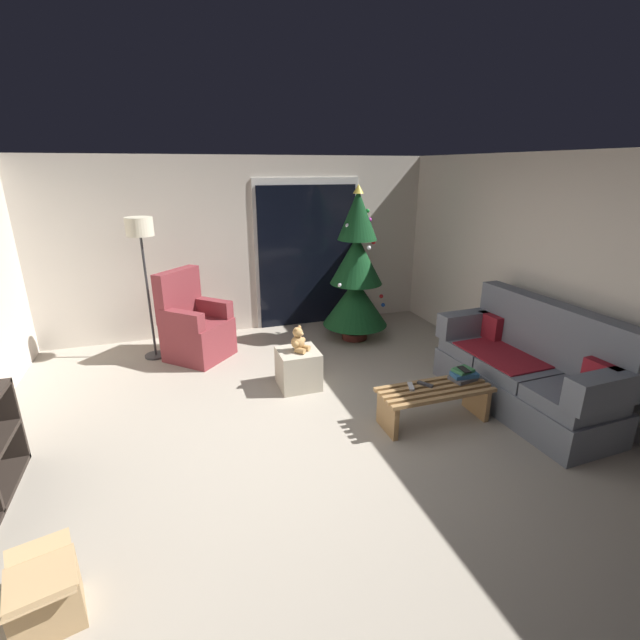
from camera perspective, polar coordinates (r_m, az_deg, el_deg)
The scene contains 17 objects.
ground_plane at distance 4.26m, azimuth -2.18°, elevation -14.45°, with size 7.00×7.00×0.00m, color #9E9384.
wall_back at distance 6.64m, azimuth -9.94°, elevation 9.26°, with size 5.72×0.12×2.50m, color beige.
wall_right at distance 5.25m, azimuth 29.21°, elevation 4.55°, with size 0.12×6.00×2.50m, color beige.
patio_door_frame at distance 6.80m, azimuth -1.64°, elevation 8.49°, with size 1.60×0.02×2.20m, color silver.
patio_door_glass at distance 6.80m, azimuth -1.60°, elevation 8.05°, with size 1.50×0.02×2.10m, color black.
couch at distance 5.00m, azimuth 25.03°, elevation -5.79°, with size 0.85×1.97×1.08m.
coffee_table at distance 4.45m, azimuth 14.41°, elevation -9.79°, with size 1.10×0.40×0.36m.
remote_silver at distance 4.35m, azimuth 11.56°, elevation -8.34°, with size 0.04×0.16×0.02m, color #ADADB2.
remote_graphite at distance 4.42m, azimuth 13.31°, elevation -8.01°, with size 0.04×0.16×0.02m, color #333338.
book_stack at distance 4.61m, azimuth 17.90°, elevation -6.72°, with size 0.27×0.22×0.11m.
cell_phone at distance 4.56m, azimuth 17.98°, elevation -6.05°, with size 0.07×0.14×0.01m, color black.
christmas_tree at distance 6.17m, azimuth 4.65°, elevation 5.82°, with size 0.91×0.91×2.14m.
armchair at distance 5.90m, azimuth -15.76°, elevation -0.93°, with size 0.97×0.97×1.13m.
floor_lamp at distance 5.82m, azimuth -21.92°, elevation 9.39°, with size 0.32×0.32×1.78m.
ottoman at distance 5.00m, azimuth -2.79°, elevation -6.23°, with size 0.44×0.44×0.43m, color #B2A893.
teddy_bear_honey at distance 4.86m, azimuth -2.75°, elevation -2.67°, with size 0.21×0.22×0.29m.
cardboard_box_open_near_shelf at distance 3.18m, azimuth -31.68°, elevation -28.03°, with size 0.43×0.55×0.36m.
Camera 1 is at (-0.98, -3.41, 2.35)m, focal length 24.99 mm.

